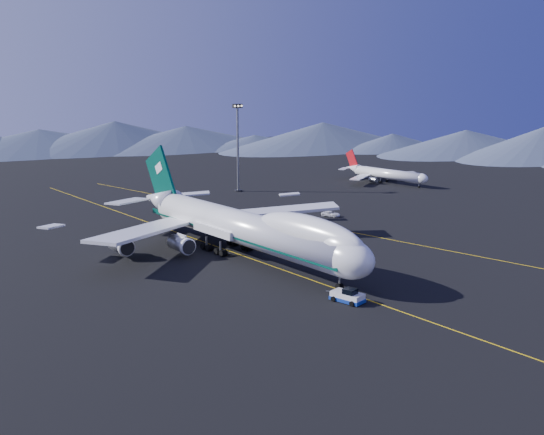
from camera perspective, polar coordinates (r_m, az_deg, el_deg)
ground at (r=118.07m, az=-2.75°, el=-3.62°), size 500.00×500.00×0.00m
taxiway_line_main at (r=118.07m, az=-2.75°, el=-3.62°), size 0.25×220.00×0.01m
taxiway_line_side at (r=144.14m, az=4.61°, el=-0.83°), size 28.08×198.09×0.01m
mountain_ridge at (r=218.91m, az=22.97°, el=4.17°), size 374.91×567.11×12.00m
boeing_747 at (r=116.70m, az=-2.79°, el=-0.86°), size 59.62×72.43×19.37m
pushback_tug at (r=93.32m, az=7.11°, el=-7.45°), size 3.68×5.51×2.23m
second_jet at (r=216.38m, az=10.56°, el=4.07°), size 33.10×37.40×10.64m
service_van at (r=155.54m, az=5.57°, el=0.33°), size 3.88×5.31×1.34m
floodlight_mast at (r=193.53m, az=-3.24°, el=6.59°), size 3.42×2.56×27.66m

